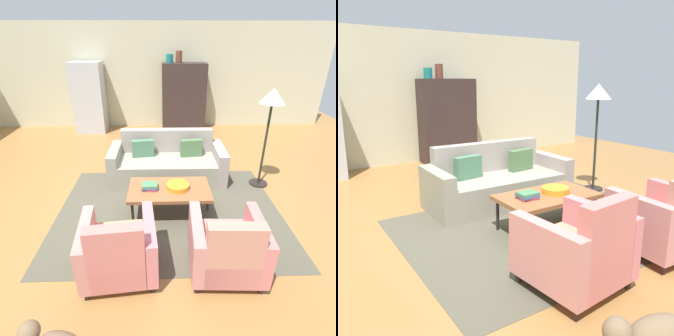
# 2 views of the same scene
# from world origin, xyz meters

# --- Properties ---
(ground_plane) EXTENTS (11.81, 11.81, 0.00)m
(ground_plane) POSITION_xyz_m (0.00, 0.00, 0.00)
(ground_plane) COLOR #9D6C39
(wall_back) EXTENTS (9.84, 0.12, 2.80)m
(wall_back) POSITION_xyz_m (0.00, 4.07, 1.40)
(wall_back) COLOR beige
(wall_back) RESTS_ON ground
(area_rug) EXTENTS (3.40, 2.60, 0.01)m
(area_rug) POSITION_xyz_m (0.26, -0.37, 0.00)
(area_rug) COLOR #524E3F
(area_rug) RESTS_ON ground
(couch) EXTENTS (2.11, 0.91, 0.86)m
(couch) POSITION_xyz_m (0.26, 0.76, 0.29)
(couch) COLOR gray
(couch) RESTS_ON ground
(coffee_table) EXTENTS (1.20, 0.70, 0.43)m
(coffee_table) POSITION_xyz_m (0.26, -0.42, 0.40)
(coffee_table) COLOR black
(coffee_table) RESTS_ON ground
(armchair_left) EXTENTS (0.88, 0.88, 0.88)m
(armchair_left) POSITION_xyz_m (-0.34, -1.59, 0.34)
(armchair_left) COLOR #332C1D
(armchair_left) RESTS_ON ground
(armchair_right) EXTENTS (0.83, 0.83, 0.88)m
(armchair_right) POSITION_xyz_m (0.85, -1.59, 0.34)
(armchair_right) COLOR #30241D
(armchair_right) RESTS_ON ground
(fruit_bowl) EXTENTS (0.34, 0.34, 0.07)m
(fruit_bowl) POSITION_xyz_m (0.38, -0.42, 0.47)
(fruit_bowl) COLOR orange
(fruit_bowl) RESTS_ON coffee_table
(book_stack) EXTENTS (0.24, 0.22, 0.08)m
(book_stack) POSITION_xyz_m (-0.03, -0.42, 0.47)
(book_stack) COLOR #8D3040
(book_stack) RESTS_ON coffee_table
(cabinet) EXTENTS (1.20, 0.51, 1.80)m
(cabinet) POSITION_xyz_m (0.80, 3.72, 0.90)
(cabinet) COLOR #312422
(cabinet) RESTS_ON ground
(vase_tall) EXTENTS (0.18, 0.18, 0.22)m
(vase_tall) POSITION_xyz_m (0.40, 3.72, 1.91)
(vase_tall) COLOR #18726F
(vase_tall) RESTS_ON cabinet
(vase_round) EXTENTS (0.16, 0.16, 0.30)m
(vase_round) POSITION_xyz_m (0.65, 3.72, 1.95)
(vase_round) COLOR brown
(vase_round) RESTS_ON cabinet
(refrigerator) EXTENTS (0.80, 0.73, 1.85)m
(refrigerator) POSITION_xyz_m (-1.79, 3.62, 0.93)
(refrigerator) COLOR #B7BABF
(refrigerator) RESTS_ON ground
(floor_lamp) EXTENTS (0.40, 0.40, 1.72)m
(floor_lamp) POSITION_xyz_m (1.92, 0.41, 1.44)
(floor_lamp) COLOR black
(floor_lamp) RESTS_ON ground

